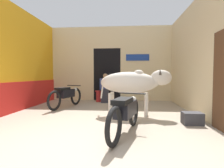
{
  "coord_description": "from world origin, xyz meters",
  "views": [
    {
      "loc": [
        0.73,
        -2.61,
        1.15
      ],
      "look_at": [
        0.32,
        2.38,
        0.89
      ],
      "focal_mm": 28.0,
      "sensor_mm": 36.0,
      "label": 1
    }
  ],
  "objects_px": {
    "cow": "(133,83)",
    "plastic_stool": "(99,96)",
    "motorcycle_far": "(66,95)",
    "crate": "(192,118)",
    "shopkeeper_seated": "(105,87)",
    "motorcycle_near": "(126,112)"
  },
  "relations": [
    {
      "from": "shopkeeper_seated",
      "to": "crate",
      "type": "height_order",
      "value": "shopkeeper_seated"
    },
    {
      "from": "motorcycle_far",
      "to": "shopkeeper_seated",
      "type": "distance_m",
      "value": 1.77
    },
    {
      "from": "motorcycle_far",
      "to": "crate",
      "type": "xyz_separation_m",
      "value": [
        3.66,
        -1.82,
        -0.29
      ]
    },
    {
      "from": "motorcycle_far",
      "to": "plastic_stool",
      "type": "height_order",
      "value": "motorcycle_far"
    },
    {
      "from": "motorcycle_near",
      "to": "shopkeeper_seated",
      "type": "bearing_deg",
      "value": 102.61
    },
    {
      "from": "cow",
      "to": "motorcycle_near",
      "type": "distance_m",
      "value": 1.83
    },
    {
      "from": "shopkeeper_seated",
      "to": "crate",
      "type": "distance_m",
      "value": 3.94
    },
    {
      "from": "motorcycle_near",
      "to": "crate",
      "type": "bearing_deg",
      "value": 27.97
    },
    {
      "from": "motorcycle_far",
      "to": "cow",
      "type": "bearing_deg",
      "value": -21.14
    },
    {
      "from": "cow",
      "to": "crate",
      "type": "xyz_separation_m",
      "value": [
        1.34,
        -0.93,
        -0.79
      ]
    },
    {
      "from": "motorcycle_near",
      "to": "motorcycle_far",
      "type": "height_order",
      "value": "motorcycle_far"
    },
    {
      "from": "shopkeeper_seated",
      "to": "crate",
      "type": "xyz_separation_m",
      "value": [
        2.42,
        -3.07,
        -0.5
      ]
    },
    {
      "from": "cow",
      "to": "plastic_stool",
      "type": "bearing_deg",
      "value": 120.74
    },
    {
      "from": "shopkeeper_seated",
      "to": "plastic_stool",
      "type": "distance_m",
      "value": 0.52
    },
    {
      "from": "plastic_stool",
      "to": "crate",
      "type": "distance_m",
      "value": 4.24
    },
    {
      "from": "cow",
      "to": "crate",
      "type": "height_order",
      "value": "cow"
    },
    {
      "from": "cow",
      "to": "motorcycle_near",
      "type": "relative_size",
      "value": 1.12
    },
    {
      "from": "cow",
      "to": "shopkeeper_seated",
      "type": "bearing_deg",
      "value": 116.59
    },
    {
      "from": "cow",
      "to": "motorcycle_far",
      "type": "relative_size",
      "value": 1.12
    },
    {
      "from": "cow",
      "to": "motorcycle_far",
      "type": "xyz_separation_m",
      "value": [
        -2.32,
        0.9,
        -0.5
      ]
    },
    {
      "from": "motorcycle_near",
      "to": "motorcycle_far",
      "type": "xyz_separation_m",
      "value": [
        -2.11,
        2.64,
        0.0
      ]
    },
    {
      "from": "motorcycle_near",
      "to": "plastic_stool",
      "type": "relative_size",
      "value": 3.93
    }
  ]
}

